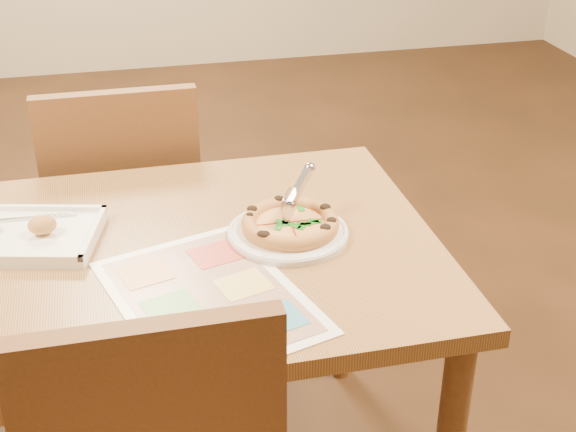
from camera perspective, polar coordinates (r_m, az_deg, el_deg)
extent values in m
cube|color=#996A3D|center=(1.72, -10.98, -3.24)|extent=(1.30, 0.85, 0.04)
cylinder|color=brown|center=(2.30, 4.09, -4.48)|extent=(0.06, 0.06, 0.68)
cube|color=brown|center=(2.45, -11.46, 0.18)|extent=(0.42, 0.42, 0.04)
cube|color=brown|center=(2.18, -11.75, 3.08)|extent=(0.42, 0.04, 0.45)
cylinder|color=silver|center=(1.74, 0.00, -1.24)|extent=(0.33, 0.33, 0.01)
cylinder|color=#C78943|center=(1.74, 0.15, -0.75)|extent=(0.21, 0.21, 0.01)
cylinder|color=#D9C476|center=(1.74, 0.15, -0.53)|extent=(0.17, 0.17, 0.01)
torus|color=#C78943|center=(1.74, 0.15, -0.50)|extent=(0.21, 0.21, 0.03)
cylinder|color=silver|center=(1.73, 0.10, 0.84)|extent=(0.05, 0.06, 0.08)
cube|color=silver|center=(1.76, 0.84, 2.15)|extent=(0.08, 0.10, 0.06)
cube|color=white|center=(1.81, -18.49, -1.46)|extent=(0.37, 0.30, 0.02)
cube|color=silver|center=(1.81, -18.55, -1.13)|extent=(0.16, 0.02, 0.00)
ellipsoid|color=#BB8543|center=(1.78, -17.09, -0.62)|extent=(0.06, 0.05, 0.04)
cube|color=white|center=(1.55, -5.71, -5.70)|extent=(0.44, 0.53, 0.00)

